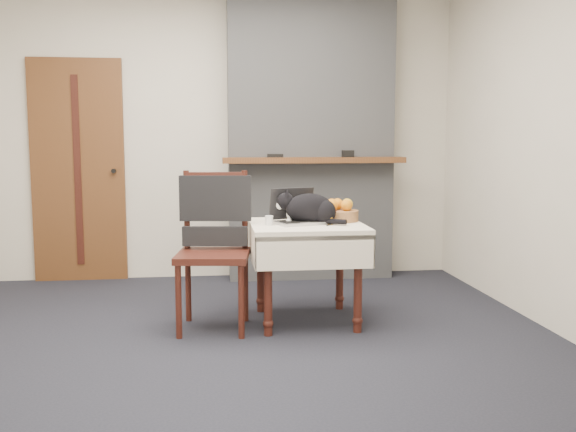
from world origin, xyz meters
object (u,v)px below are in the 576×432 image
Objects in this scene: side_table at (307,239)px; laptop at (296,215)px; door at (78,171)px; chair at (214,228)px; fruit_basket at (339,212)px; cream_jar at (269,220)px; cat at (310,209)px; pill_bottle at (330,219)px.

laptop is (-0.07, 0.03, 0.17)m from side_table.
door is 5.01× the size of laptop.
chair is at bearing -53.05° from door.
chair reaches higher than laptop.
door is 7.19× the size of fruit_basket.
cream_jar is (1.58, -1.65, -0.27)m from door.
cream_jar is at bearing -169.10° from side_table.
cream_jar is at bearing -162.72° from fruit_basket.
cat is at bearing 6.98° from chair.
door is 2.38m from laptop.
side_table is 0.33m from fruit_basket.
door is 2.47m from cat.
laptop reaches higher than cream_jar.
door is at bearing 120.56° from laptop.
cat reaches higher than side_table.
chair is (-0.79, 0.07, -0.06)m from pill_bottle.
side_table is at bearing -40.85° from door.
cat is 7.30× the size of cream_jar.
laptop is 0.37× the size of chair.
laptop reaches higher than pill_bottle.
pill_bottle is 0.80m from chair.
pill_bottle is (0.22, -0.11, -0.02)m from laptop.
door is 25.65× the size of pill_bottle.
door is 2.47m from side_table.
laptop is at bearing 157.41° from side_table.
chair reaches higher than cat.
pill_bottle is at bearing 1.76° from chair.
fruit_basket is (2.09, -1.48, -0.24)m from door.
chair is (-0.89, -0.12, -0.08)m from fruit_basket.
door reaches higher than pill_bottle.
door reaches higher than cream_jar.
door is 2.62m from pill_bottle.
laptop is at bearing 10.49° from chair.
cat is 1.70× the size of fruit_basket.
cat is (1.87, -1.60, -0.20)m from door.
laptop is 1.44× the size of fruit_basket.
chair is (-0.37, 0.05, -0.05)m from cream_jar.
fruit_basket is at bearing 14.41° from chair.
side_table is at bearing 10.90° from cream_jar.
chair is (-0.57, -0.03, -0.08)m from laptop.
side_table is 0.22m from cat.
fruit_basket is 0.90m from chair.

